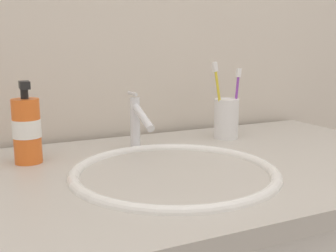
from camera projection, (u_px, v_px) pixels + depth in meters
tiled_wall_back at (116, 0)px, 1.10m from camera, size 2.41×0.04×2.40m
sink_basin at (174, 194)px, 0.82m from camera, size 0.42×0.42×0.12m
faucet at (137, 120)px, 0.98m from camera, size 0.02×0.14×0.14m
toothbrush_cup at (226, 119)px, 1.11m from camera, size 0.07×0.07×0.11m
toothbrush_purple at (236, 98)px, 1.11m from camera, size 0.02×0.01×0.18m
toothbrush_yellow at (219, 96)px, 1.08m from camera, size 0.05×0.02×0.20m
soap_dispenser at (27, 129)px, 0.87m from camera, size 0.06×0.06×0.18m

